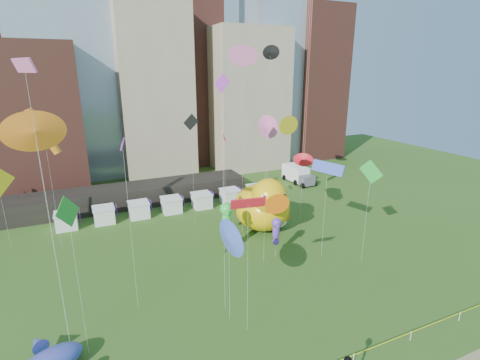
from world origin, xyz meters
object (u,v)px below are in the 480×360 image
small_duck (277,218)px  seahorse_green (227,218)px  box_truck (297,174)px  seahorse_purple (277,229)px  big_duck (263,205)px

small_duck → seahorse_green: seahorse_green is taller
box_truck → seahorse_purple: bearing=-130.5°
small_duck → seahorse_purple: seahorse_purple is taller
seahorse_purple → box_truck: size_ratio=0.65×
small_duck → seahorse_purple: bearing=-133.8°
small_duck → box_truck: box_truck is taller
seahorse_green → box_truck: (23.80, 21.15, -2.93)m
seahorse_green → seahorse_purple: seahorse_green is taller
big_duck → seahorse_green: (-7.09, -4.19, 0.89)m
box_truck → seahorse_green: bearing=-141.2°
big_duck → seahorse_purple: (-2.16, -7.47, -0.12)m
seahorse_green → small_duck: bearing=45.2°
big_duck → seahorse_purple: bearing=-99.0°
seahorse_green → seahorse_purple: (4.94, -3.28, -1.01)m
seahorse_green → box_truck: seahorse_green is taller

